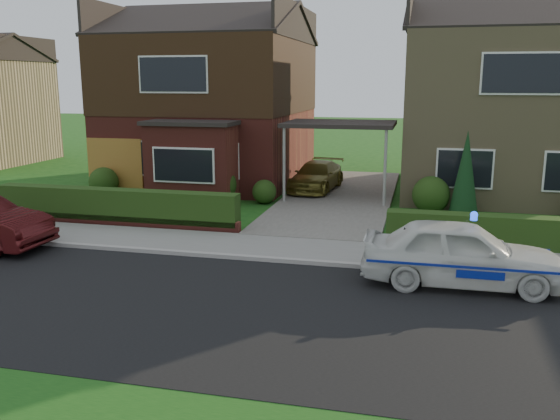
% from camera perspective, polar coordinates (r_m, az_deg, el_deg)
% --- Properties ---
extents(ground, '(120.00, 120.00, 0.00)m').
position_cam_1_polar(ground, '(11.11, -2.41, -9.78)').
color(ground, '#164813').
rests_on(ground, ground).
extents(road, '(60.00, 6.00, 0.02)m').
position_cam_1_polar(road, '(11.11, -2.41, -9.78)').
color(road, black).
rests_on(road, ground).
extents(kerb, '(60.00, 0.16, 0.12)m').
position_cam_1_polar(kerb, '(13.88, 1.06, -4.94)').
color(kerb, '#9E9993').
rests_on(kerb, ground).
extents(sidewalk, '(60.00, 2.00, 0.10)m').
position_cam_1_polar(sidewalk, '(14.86, 1.93, -3.81)').
color(sidewalk, slate).
rests_on(sidewalk, ground).
extents(driveway, '(3.80, 12.00, 0.12)m').
position_cam_1_polar(driveway, '(21.48, 5.66, 1.21)').
color(driveway, '#666059').
rests_on(driveway, ground).
extents(house_left, '(7.50, 9.53, 7.25)m').
position_cam_1_polar(house_left, '(25.31, -6.53, 11.41)').
color(house_left, maroon).
rests_on(house_left, ground).
extents(house_right, '(7.50, 8.06, 7.25)m').
position_cam_1_polar(house_right, '(24.07, 20.93, 10.30)').
color(house_right, '#9B875F').
rests_on(house_right, ground).
extents(carport_link, '(3.80, 3.00, 2.77)m').
position_cam_1_polar(carport_link, '(21.09, 5.79, 8.12)').
color(carport_link, black).
rests_on(carport_link, ground).
extents(garage_door, '(2.20, 0.10, 2.10)m').
position_cam_1_polar(garage_door, '(22.96, -15.56, 4.04)').
color(garage_door, '#975D21').
rests_on(garage_door, ground).
extents(dwarf_wall, '(7.70, 0.25, 0.36)m').
position_cam_1_polar(dwarf_wall, '(17.93, -15.71, -1.03)').
color(dwarf_wall, maroon).
rests_on(dwarf_wall, ground).
extents(hedge_left, '(7.50, 0.55, 0.90)m').
position_cam_1_polar(hedge_left, '(18.10, -15.45, -1.48)').
color(hedge_left, '#1A3611').
rests_on(hedge_left, ground).
extents(hedge_right, '(7.50, 0.55, 0.80)m').
position_cam_1_polar(hedge_right, '(16.07, 23.64, -3.81)').
color(hedge_right, '#1A3611').
rests_on(hedge_right, ground).
extents(shrub_left_far, '(1.08, 1.08, 1.08)m').
position_cam_1_polar(shrub_left_far, '(22.76, -16.60, 2.61)').
color(shrub_left_far, '#1A3611').
rests_on(shrub_left_far, ground).
extents(shrub_left_mid, '(1.32, 1.32, 1.32)m').
position_cam_1_polar(shrub_left_mid, '(20.68, -6.03, 2.46)').
color(shrub_left_mid, '#1A3611').
rests_on(shrub_left_mid, ground).
extents(shrub_left_near, '(0.84, 0.84, 0.84)m').
position_cam_1_polar(shrub_left_near, '(20.53, -1.52, 1.77)').
color(shrub_left_near, '#1A3611').
rests_on(shrub_left_near, ground).
extents(shrub_right_near, '(1.20, 1.20, 1.20)m').
position_cam_1_polar(shrub_right_near, '(19.62, 14.33, 1.43)').
color(shrub_right_near, '#1A3611').
rests_on(shrub_right_near, ground).
extents(conifer_a, '(0.90, 0.90, 2.60)m').
position_cam_1_polar(conifer_a, '(19.35, 17.40, 3.20)').
color(conifer_a, black).
rests_on(conifer_a, ground).
extents(police_car, '(3.73, 4.07, 1.54)m').
position_cam_1_polar(police_car, '(12.81, 17.03, -4.04)').
color(police_car, silver).
rests_on(police_car, ground).
extents(driveway_car, '(1.83, 3.77, 1.06)m').
position_cam_1_polar(driveway_car, '(22.53, 3.53, 3.29)').
color(driveway_car, olive).
rests_on(driveway_car, driveway).
extents(potted_plant_a, '(0.40, 0.28, 0.72)m').
position_cam_1_polar(potted_plant_a, '(20.19, -22.74, 0.46)').
color(potted_plant_a, gray).
rests_on(potted_plant_a, ground).
extents(potted_plant_b, '(0.52, 0.51, 0.73)m').
position_cam_1_polar(potted_plant_b, '(18.76, -15.86, 0.12)').
color(potted_plant_b, gray).
rests_on(potted_plant_b, ground).
extents(potted_plant_c, '(0.60, 0.60, 0.83)m').
position_cam_1_polar(potted_plant_c, '(18.69, -15.30, 0.27)').
color(potted_plant_c, gray).
rests_on(potted_plant_c, ground).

